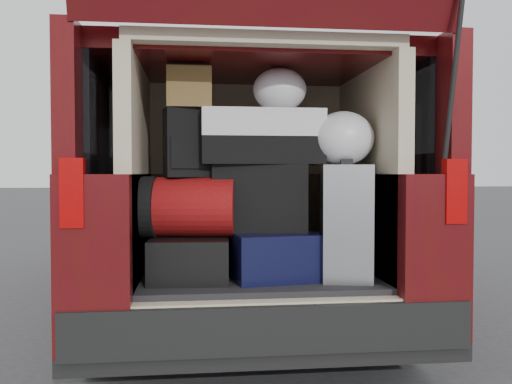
# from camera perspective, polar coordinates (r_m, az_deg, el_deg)

# --- Properties ---
(minivan) EXTENTS (1.90, 5.35, 2.77)m
(minivan) POSITION_cam_1_polar(r_m,az_deg,el_deg) (4.60, -2.25, -0.42)
(minivan) COLOR black
(minivan) RESTS_ON ground
(load_floor) EXTENTS (1.24, 1.05, 0.55)m
(load_floor) POSITION_cam_1_polar(r_m,az_deg,el_deg) (3.13, -0.02, -13.37)
(load_floor) COLOR black
(load_floor) RESTS_ON ground
(black_hardshell) EXTENTS (0.43, 0.57, 0.22)m
(black_hardshell) POSITION_cam_1_polar(r_m,az_deg,el_deg) (2.92, -6.87, -6.76)
(black_hardshell) COLOR black
(black_hardshell) RESTS_ON load_floor
(navy_hardshell) EXTENTS (0.53, 0.62, 0.24)m
(navy_hardshell) POSITION_cam_1_polar(r_m,az_deg,el_deg) (2.95, 1.54, -6.45)
(navy_hardshell) COLOR black
(navy_hardshell) RESTS_ON load_floor
(silver_roller) EXTENTS (0.32, 0.44, 0.60)m
(silver_roller) POSITION_cam_1_polar(r_m,az_deg,el_deg) (2.90, 9.37, -3.10)
(silver_roller) COLOR white
(silver_roller) RESTS_ON load_floor
(red_duffel) EXTENTS (0.52, 0.37, 0.31)m
(red_duffel) POSITION_cam_1_polar(r_m,az_deg,el_deg) (2.87, -7.09, -1.56)
(red_duffel) COLOR maroon
(red_duffel) RESTS_ON black_hardshell
(black_soft_case) EXTENTS (0.53, 0.35, 0.36)m
(black_soft_case) POSITION_cam_1_polar(r_m,az_deg,el_deg) (2.94, 0.39, -0.58)
(black_soft_case) COLOR black
(black_soft_case) RESTS_ON navy_hardshell
(backpack) EXTENTS (0.28, 0.20, 0.36)m
(backpack) POSITION_cam_1_polar(r_m,az_deg,el_deg) (2.89, -7.07, 5.15)
(backpack) COLOR black
(backpack) RESTS_ON red_duffel
(twotone_duffel) EXTENTS (0.65, 0.34, 0.29)m
(twotone_duffel) POSITION_cam_1_polar(r_m,az_deg,el_deg) (2.94, 0.55, 5.75)
(twotone_duffel) COLOR white
(twotone_duffel) RESTS_ON black_soft_case
(grocery_sack_lower) EXTENTS (0.23, 0.19, 0.21)m
(grocery_sack_lower) POSITION_cam_1_polar(r_m,az_deg,el_deg) (2.91, -7.06, 10.77)
(grocery_sack_lower) COLOR brown
(grocery_sack_lower) RESTS_ON backpack
(plastic_bag_center) EXTENTS (0.33, 0.32, 0.23)m
(plastic_bag_center) POSITION_cam_1_polar(r_m,az_deg,el_deg) (3.00, 2.51, 10.69)
(plastic_bag_center) COLOR white
(plastic_bag_center) RESTS_ON twotone_duffel
(plastic_bag_right) EXTENTS (0.35, 0.33, 0.29)m
(plastic_bag_right) POSITION_cam_1_polar(r_m,az_deg,el_deg) (2.92, 9.14, 5.60)
(plastic_bag_right) COLOR white
(plastic_bag_right) RESTS_ON silver_roller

